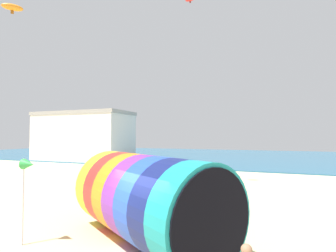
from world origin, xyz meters
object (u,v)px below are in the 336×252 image
object	(u,v)px
bystander_near_water	(94,166)
beach_flag	(28,168)
kite_orange_parafoil	(12,7)
giant_inflatable_tube	(147,198)

from	to	relation	value
bystander_near_water	beach_flag	world-z (taller)	beach_flag
bystander_near_water	kite_orange_parafoil	bearing A→B (deg)	-73.96
giant_inflatable_tube	kite_orange_parafoil	distance (m)	11.71
giant_inflatable_tube	kite_orange_parafoil	size ratio (longest dim) A/B	6.63
giant_inflatable_tube	bystander_near_water	bearing A→B (deg)	133.43
beach_flag	bystander_near_water	bearing A→B (deg)	119.29
kite_orange_parafoil	bystander_near_water	world-z (taller)	kite_orange_parafoil
kite_orange_parafoil	beach_flag	world-z (taller)	kite_orange_parafoil
kite_orange_parafoil	bystander_near_water	size ratio (longest dim) A/B	0.64
giant_inflatable_tube	beach_flag	xyz separation A→B (m)	(-3.51, -1.75, 1.06)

